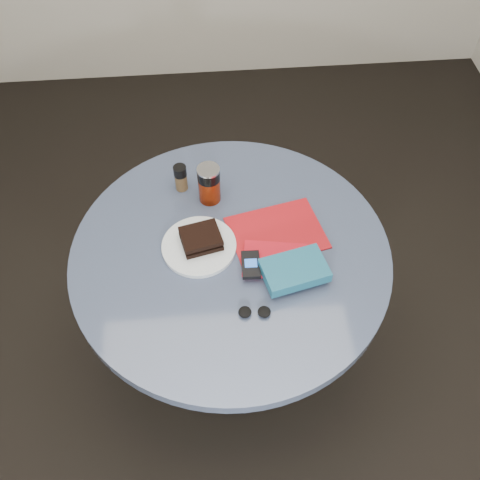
{
  "coord_description": "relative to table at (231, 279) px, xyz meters",
  "views": [
    {
      "loc": [
        -0.05,
        -0.98,
        2.09
      ],
      "look_at": [
        0.03,
        0.0,
        0.8
      ],
      "focal_mm": 40.0,
      "sensor_mm": 36.0,
      "label": 1
    }
  ],
  "objects": [
    {
      "name": "magazine",
      "position": [
        0.15,
        0.06,
        0.17
      ],
      "size": [
        0.33,
        0.28,
        0.01
      ],
      "primitive_type": "cube",
      "rotation": [
        0.0,
        0.0,
        0.22
      ],
      "color": "#9F0E15",
      "rests_on": "table"
    },
    {
      "name": "pepper_grinder",
      "position": [
        -0.15,
        0.28,
        0.21
      ],
      "size": [
        0.05,
        0.05,
        0.1
      ],
      "color": "#4D3A21",
      "rests_on": "table"
    },
    {
      "name": "mp3_player",
      "position": [
        0.06,
        -0.08,
        0.19
      ],
      "size": [
        0.06,
        0.1,
        0.02
      ],
      "color": "black",
      "rests_on": "red_book"
    },
    {
      "name": "plate",
      "position": [
        -0.1,
        0.02,
        0.17
      ],
      "size": [
        0.31,
        0.31,
        0.01
      ],
      "primitive_type": "cylinder",
      "rotation": [
        0.0,
        0.0,
        0.43
      ],
      "color": "white",
      "rests_on": "table"
    },
    {
      "name": "sandwich",
      "position": [
        -0.09,
        0.03,
        0.2
      ],
      "size": [
        0.14,
        0.12,
        0.04
      ],
      "color": "black",
      "rests_on": "plate"
    },
    {
      "name": "soda_can",
      "position": [
        -0.05,
        0.22,
        0.23
      ],
      "size": [
        0.09,
        0.09,
        0.14
      ],
      "color": "#6F1B05",
      "rests_on": "table"
    },
    {
      "name": "headphones",
      "position": [
        0.05,
        -0.23,
        0.17
      ],
      "size": [
        0.1,
        0.04,
        0.02
      ],
      "color": "black",
      "rests_on": "table"
    },
    {
      "name": "red_book",
      "position": [
        0.13,
        -0.06,
        0.18
      ],
      "size": [
        0.21,
        0.16,
        0.02
      ],
      "primitive_type": "cube",
      "rotation": [
        0.0,
        0.0,
        -0.16
      ],
      "color": "red",
      "rests_on": "magazine"
    },
    {
      "name": "novel",
      "position": [
        0.18,
        -0.12,
        0.2
      ],
      "size": [
        0.21,
        0.16,
        0.04
      ],
      "primitive_type": "cube",
      "rotation": [
        0.0,
        0.0,
        0.23
      ],
      "color": "#16516C",
      "rests_on": "red_book"
    },
    {
      "name": "ground",
      "position": [
        0.0,
        0.0,
        -0.59
      ],
      "size": [
        4.0,
        4.0,
        0.0
      ],
      "primitive_type": "plane",
      "color": "black",
      "rests_on": "ground"
    },
    {
      "name": "table",
      "position": [
        0.0,
        0.0,
        0.0
      ],
      "size": [
        1.0,
        1.0,
        0.75
      ],
      "color": "black",
      "rests_on": "ground"
    }
  ]
}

